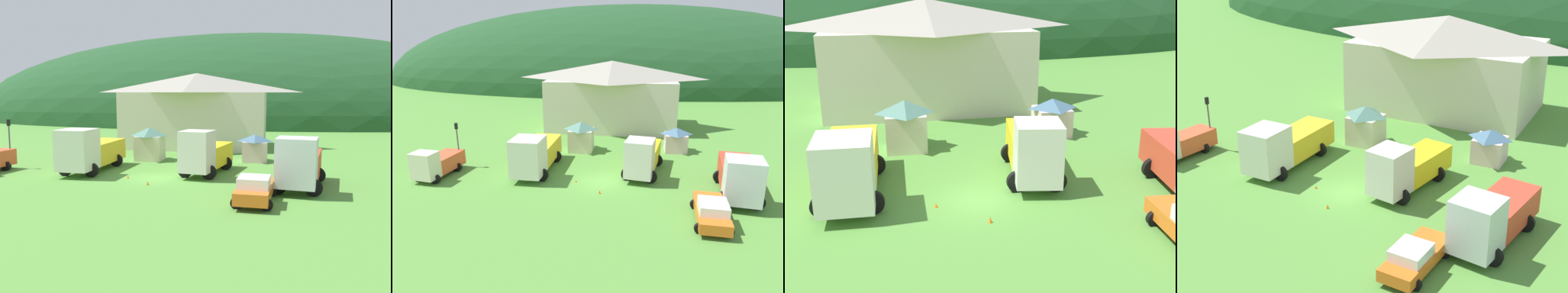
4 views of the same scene
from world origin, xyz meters
TOP-DOWN VIEW (x-y plane):
  - ground_plane at (0.00, 0.00)m, footprint 200.00×200.00m
  - forested_hill_backdrop at (0.00, 71.05)m, footprint 133.04×60.00m
  - depot_building at (-0.41, 19.98)m, footprint 17.64×11.15m
  - play_shed_cream at (-2.86, 8.55)m, footprint 2.68×2.65m
  - play_shed_pink at (7.11, 9.62)m, footprint 2.45×2.42m
  - heavy_rig_striped at (-5.93, 1.68)m, footprint 3.42×8.29m
  - flatbed_truck_yellow at (3.51, 2.33)m, footprint 3.74×7.49m
  - traffic_cone_near_pickup at (0.19, -2.27)m, footprint 0.36×0.36m
  - traffic_cone_mid_row at (-1.98, -0.26)m, footprint 0.36×0.36m

SIDE VIEW (x-z plane):
  - ground_plane at x=0.00m, z-range 0.00..0.00m
  - forested_hill_backdrop at x=0.00m, z-range -19.94..19.94m
  - traffic_cone_near_pickup at x=0.19m, z-range -0.30..0.30m
  - traffic_cone_mid_row at x=-1.98m, z-range -0.23..0.23m
  - play_shed_pink at x=7.11m, z-range 0.04..2.62m
  - play_shed_cream at x=-2.86m, z-range 0.05..3.22m
  - flatbed_truck_yellow at x=3.51m, z-range -0.08..3.56m
  - heavy_rig_striped at x=-5.93m, z-range -0.05..3.63m
  - depot_building at x=-0.41m, z-range 0.13..8.91m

